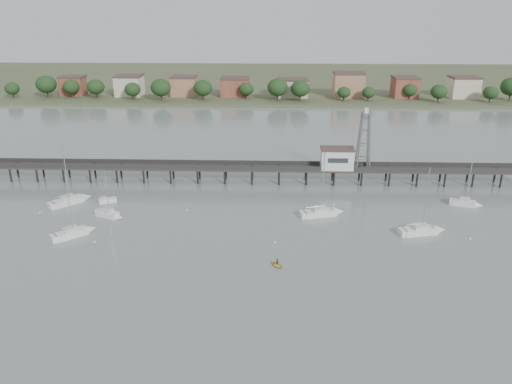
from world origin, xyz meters
TOP-DOWN VIEW (x-y plane):
  - ground_plane at (0.00, 0.00)m, footprint 500.00×500.00m
  - pier at (0.00, 60.00)m, footprint 150.00×5.00m
  - pier_building at (25.00, 60.00)m, footprint 8.40×5.40m
  - lattice_tower at (31.50, 60.00)m, footprint 3.20×3.20m
  - sailboat_c at (20.61, 38.87)m, footprint 9.60×5.07m
  - sailboat_d at (39.86, 30.20)m, footprint 9.34×4.49m
  - sailboat_b at (-25.95, 35.79)m, footprint 6.68×4.43m
  - sailboat_a at (-29.99, 27.02)m, footprint 7.74×7.33m
  - sailboat_e at (53.47, 45.08)m, footprint 6.85×3.91m
  - sailboat_f at (-37.25, 44.44)m, footprint 8.41×8.55m
  - white_tender at (-29.68, 44.58)m, footprint 4.33×3.15m
  - yellow_dinghy at (9.73, 15.67)m, footprint 1.83×1.55m
  - dinghy_occupant at (9.73, 15.67)m, footprint 0.90×1.28m
  - mooring_buoys at (0.19, 33.32)m, footprint 90.89×21.47m
  - far_shore at (0.36, 239.58)m, footprint 500.00×170.00m

SIDE VIEW (x-z plane):
  - ground_plane at x=0.00m, z-range 0.00..0.00m
  - yellow_dinghy at x=9.73m, z-range -1.31..1.31m
  - dinghy_occupant at x=9.73m, z-range -0.14..0.14m
  - mooring_buoys at x=0.19m, z-range -0.12..0.28m
  - white_tender at x=-29.68m, z-range -0.30..1.26m
  - sailboat_f at x=-37.25m, z-range -6.98..8.25m
  - sailboat_c at x=20.61m, z-range -6.93..8.20m
  - sailboat_d at x=39.86m, z-range -6.75..8.02m
  - sailboat_a at x=-29.99m, z-range -6.18..7.46m
  - sailboat_e at x=53.47m, z-range -4.87..6.18m
  - sailboat_b at x=-25.95m, z-range -4.79..6.10m
  - far_shore at x=0.36m, z-range -4.25..6.15m
  - pier at x=0.00m, z-range 1.04..6.54m
  - pier_building at x=25.00m, z-range 4.02..9.32m
  - lattice_tower at x=31.50m, z-range 3.35..18.85m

